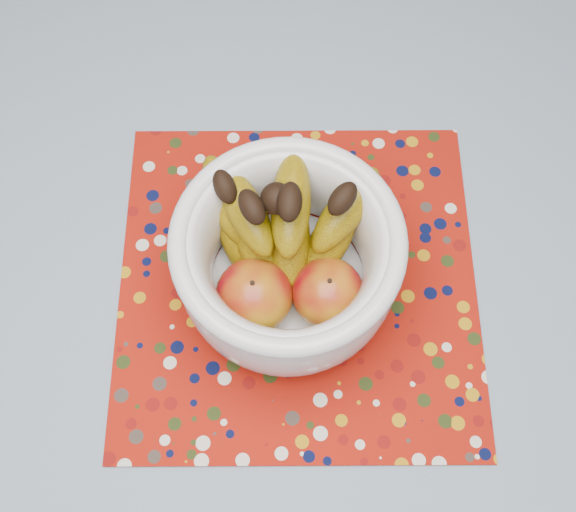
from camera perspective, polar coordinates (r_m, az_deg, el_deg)
The scene contains 4 objects.
table at distance 0.87m, azimuth -3.66°, elevation -7.90°, with size 1.20×1.20×0.75m.
tablecloth at distance 0.79m, azimuth -4.01°, elevation -6.37°, with size 1.32×1.32×0.01m, color slate.
placemat at distance 0.80m, azimuth 0.84°, elevation -2.17°, with size 0.42×0.42×0.00m, color maroon.
fruit_bowl at distance 0.72m, azimuth -0.35°, elevation 0.37°, with size 0.27×0.25×0.19m.
Camera 1 is at (0.06, -0.22, 1.51)m, focal length 42.00 mm.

